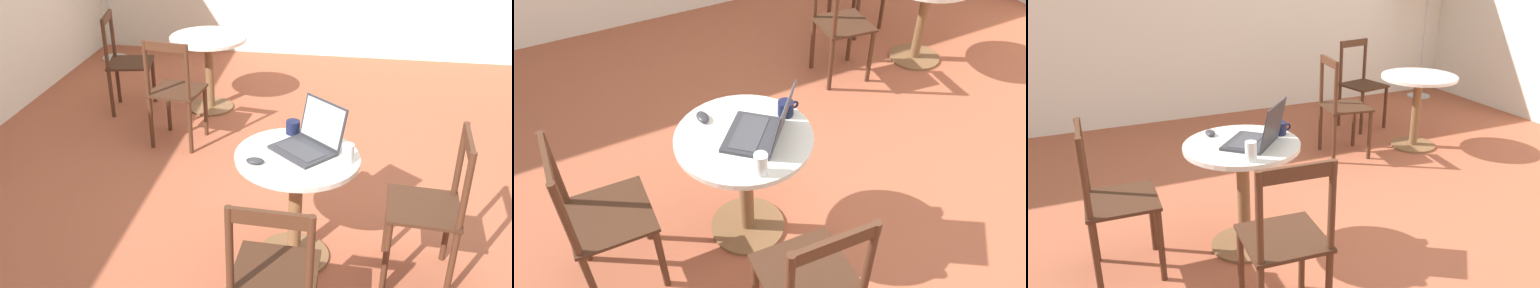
# 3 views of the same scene
# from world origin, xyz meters

# --- Properties ---
(ground_plane) EXTENTS (16.00, 16.00, 0.00)m
(ground_plane) POSITION_xyz_m (0.00, 0.00, 0.00)
(ground_plane) COLOR #9E5138
(cafe_table_near) EXTENTS (0.71, 0.71, 0.71)m
(cafe_table_near) POSITION_xyz_m (-0.66, 0.39, 0.52)
(cafe_table_near) COLOR brown
(cafe_table_near) RESTS_ON ground_plane
(cafe_table_mid) EXTENTS (0.71, 0.71, 0.71)m
(cafe_table_mid) POSITION_xyz_m (1.47, 1.41, 0.52)
(cafe_table_mid) COLOR brown
(cafe_table_mid) RESTS_ON ground_plane
(chair_near_front) EXTENTS (0.42, 0.42, 0.92)m
(chair_near_front) POSITION_xyz_m (-0.71, -0.37, 0.46)
(chair_near_front) COLOR #472819
(chair_near_front) RESTS_ON ground_plane
(chair_near_left) EXTENTS (0.41, 0.41, 0.92)m
(chair_near_left) POSITION_xyz_m (-1.42, 0.42, 0.46)
(chair_near_left) COLOR #472819
(chair_near_left) RESTS_ON ground_plane
(chair_mid_back) EXTENTS (0.47, 0.47, 0.92)m
(chair_mid_back) POSITION_xyz_m (1.31, 2.16, 0.46)
(chair_mid_back) COLOR #472819
(chair_mid_back) RESTS_ON ground_plane
(chair_mid_left) EXTENTS (0.44, 0.44, 0.92)m
(chair_mid_left) POSITION_xyz_m (0.69, 1.51, 0.46)
(chair_mid_left) COLOR #472819
(chair_mid_left) RESTS_ON ground_plane
(laptop) EXTENTS (0.44, 0.44, 0.27)m
(laptop) POSITION_xyz_m (-0.58, 0.33, 0.76)
(laptop) COLOR #2D2D33
(laptop) RESTS_ON cafe_table_near
(mouse) EXTENTS (0.06, 0.10, 0.03)m
(mouse) POSITION_xyz_m (-0.79, 0.61, 0.72)
(mouse) COLOR #2D2D33
(mouse) RESTS_ON cafe_table_near
(mug) EXTENTS (0.12, 0.08, 0.08)m
(mug) POSITION_xyz_m (-0.39, 0.44, 0.75)
(mug) COLOR #141938
(mug) RESTS_ON cafe_table_near
(drinking_glass) EXTENTS (0.07, 0.07, 0.11)m
(drinking_glass) POSITION_xyz_m (-0.71, 0.11, 0.76)
(drinking_glass) COLOR silver
(drinking_glass) RESTS_ON cafe_table_near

